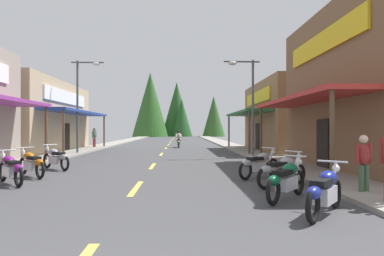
% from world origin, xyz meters
% --- Properties ---
extents(ground, '(10.34, 85.41, 0.10)m').
position_xyz_m(ground, '(0.00, 27.71, -0.05)').
color(ground, '#424244').
extents(sidewalk_left, '(2.04, 85.41, 0.12)m').
position_xyz_m(sidewalk_left, '(-6.19, 27.71, 0.06)').
color(sidewalk_left, gray).
rests_on(sidewalk_left, ground).
extents(sidewalk_right, '(2.04, 85.41, 0.12)m').
position_xyz_m(sidewalk_right, '(6.19, 27.71, 0.06)').
color(sidewalk_right, gray).
rests_on(sidewalk_right, ground).
extents(centerline_dashes, '(0.16, 62.39, 0.01)m').
position_xyz_m(centerline_dashes, '(0.00, 31.97, 0.01)').
color(centerline_dashes, '#E0C64C').
rests_on(centerline_dashes, ground).
extents(storefront_left_far, '(10.43, 11.93, 5.14)m').
position_xyz_m(storefront_left_far, '(-11.48, 23.11, 2.58)').
color(storefront_left_far, tan).
rests_on(storefront_left_far, ground).
extents(storefront_right_far, '(8.08, 10.19, 5.24)m').
position_xyz_m(storefront_right_far, '(10.31, 23.36, 2.62)').
color(storefront_right_far, olive).
rests_on(storefront_right_far, ground).
extents(streetlamp_left, '(2.14, 0.30, 6.21)m').
position_xyz_m(streetlamp_left, '(-5.24, 20.44, 4.05)').
color(streetlamp_left, '#474C51').
rests_on(streetlamp_left, ground).
extents(streetlamp_right, '(2.14, 0.30, 5.78)m').
position_xyz_m(streetlamp_right, '(5.23, 17.74, 3.81)').
color(streetlamp_right, '#474C51').
rests_on(streetlamp_right, ground).
extents(motorcycle_parked_right_0, '(1.45, 1.71, 1.04)m').
position_xyz_m(motorcycle_parked_right_0, '(4.10, 4.68, 0.49)').
color(motorcycle_parked_right_0, black).
rests_on(motorcycle_parked_right_0, ground).
extents(motorcycle_parked_right_1, '(1.47, 1.69, 1.04)m').
position_xyz_m(motorcycle_parked_right_1, '(3.80, 6.10, 0.49)').
color(motorcycle_parked_right_1, black).
rests_on(motorcycle_parked_right_1, ground).
extents(motorcycle_parked_right_2, '(1.84, 1.27, 1.04)m').
position_xyz_m(motorcycle_parked_right_2, '(4.24, 7.86, 0.49)').
color(motorcycle_parked_right_2, black).
rests_on(motorcycle_parked_right_2, ground).
extents(motorcycle_parked_right_3, '(1.74, 1.41, 1.04)m').
position_xyz_m(motorcycle_parked_right_3, '(3.99, 9.60, 0.49)').
color(motorcycle_parked_right_3, black).
rests_on(motorcycle_parked_right_3, ground).
extents(motorcycle_parked_left_2, '(1.54, 1.63, 1.04)m').
position_xyz_m(motorcycle_parked_left_2, '(-3.93, 8.58, 0.49)').
color(motorcycle_parked_left_2, black).
rests_on(motorcycle_parked_left_2, ground).
extents(motorcycle_parked_left_3, '(1.59, 1.58, 1.04)m').
position_xyz_m(motorcycle_parked_left_3, '(-4.00, 10.15, 0.49)').
color(motorcycle_parked_left_3, black).
rests_on(motorcycle_parked_left_3, ground).
extents(motorcycle_parked_left_4, '(1.64, 1.52, 1.04)m').
position_xyz_m(motorcycle_parked_left_4, '(-3.93, 12.26, 0.49)').
color(motorcycle_parked_left_4, black).
rests_on(motorcycle_parked_left_4, ground).
extents(rider_cruising_lead, '(0.60, 2.14, 1.57)m').
position_xyz_m(rider_cruising_lead, '(1.10, 28.00, 0.66)').
color(rider_cruising_lead, black).
rests_on(rider_cruising_lead, ground).
extents(pedestrian_by_shop, '(0.36, 0.54, 1.75)m').
position_xyz_m(pedestrian_by_shop, '(-6.21, 27.23, 1.02)').
color(pedestrian_by_shop, maroon).
rests_on(pedestrian_by_shop, ground).
extents(pedestrian_browsing, '(0.53, 0.38, 1.55)m').
position_xyz_m(pedestrian_browsing, '(5.91, 6.50, 0.89)').
color(pedestrian_browsing, '#3F593F').
rests_on(pedestrian_browsing, ground).
extents(treeline_backdrop, '(20.00, 12.37, 13.77)m').
position_xyz_m(treeline_backdrop, '(-1.81, 71.58, 5.94)').
color(treeline_backdrop, '#225223').
rests_on(treeline_backdrop, ground).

